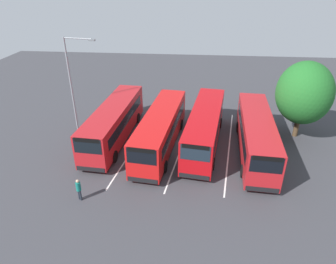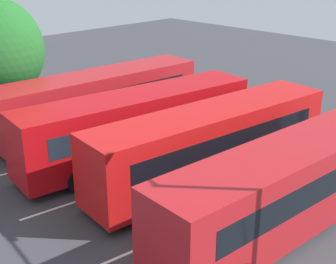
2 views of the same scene
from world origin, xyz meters
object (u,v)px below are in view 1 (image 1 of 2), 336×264
object	(u,v)px
bus_center_left	(161,129)
depot_tree	(304,93)
bus_center_right	(205,127)
street_lamp	(73,82)
bus_far_right	(256,134)
bus_far_left	(114,122)
pedestrian	(79,188)

from	to	relation	value
bus_center_left	depot_tree	bearing A→B (deg)	111.01
bus_center_right	street_lamp	xyz separation A→B (m)	(-1.05, -11.65, 3.35)
bus_center_left	street_lamp	world-z (taller)	street_lamp
bus_far_right	bus_center_right	bearing A→B (deg)	-99.39
bus_far_left	bus_center_right	xyz separation A→B (m)	(0.23, 8.06, 0.00)
bus_far_left	pedestrian	distance (m)	8.47
bus_far_left	bus_far_right	size ratio (longest dim) A/B	1.00
bus_center_right	depot_tree	distance (m)	9.22
pedestrian	depot_tree	xyz separation A→B (m)	(-10.65, 16.86, 3.28)
bus_far_left	depot_tree	bearing A→B (deg)	101.63
bus_far_right	street_lamp	bearing A→B (deg)	-93.50
pedestrian	bus_far_right	bearing A→B (deg)	-32.71
bus_far_left	pedestrian	size ratio (longest dim) A/B	7.14
bus_center_right	bus_far_right	bearing A→B (deg)	84.60
bus_center_left	bus_center_right	size ratio (longest dim) A/B	1.00
bus_far_right	street_lamp	world-z (taller)	street_lamp
bus_far_left	bus_center_left	xyz separation A→B (m)	(0.99, 4.31, 0.00)
bus_far_left	bus_center_right	distance (m)	8.07
bus_far_left	bus_far_right	xyz separation A→B (m)	(1.21, 12.25, 0.00)
street_lamp	pedestrian	bearing A→B (deg)	-62.76
bus_center_right	pedestrian	size ratio (longest dim) A/B	7.18
bus_far_right	bus_center_left	bearing A→B (deg)	-87.81
street_lamp	bus_center_left	bearing A→B (deg)	-5.44
bus_far_left	bus_far_right	distance (m)	12.31
depot_tree	bus_far_right	bearing A→B (deg)	-51.65
bus_far_right	street_lamp	size ratio (longest dim) A/B	1.31
street_lamp	bus_far_left	bearing A→B (deg)	-5.37
pedestrian	bus_center_left	bearing A→B (deg)	-4.24
bus_far_left	pedestrian	bearing A→B (deg)	2.24
bus_far_right	pedestrian	distance (m)	14.47
bus_center_left	street_lamp	bearing A→B (deg)	-96.54
bus_far_left	depot_tree	xyz separation A→B (m)	(-2.23, 16.60, 2.47)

